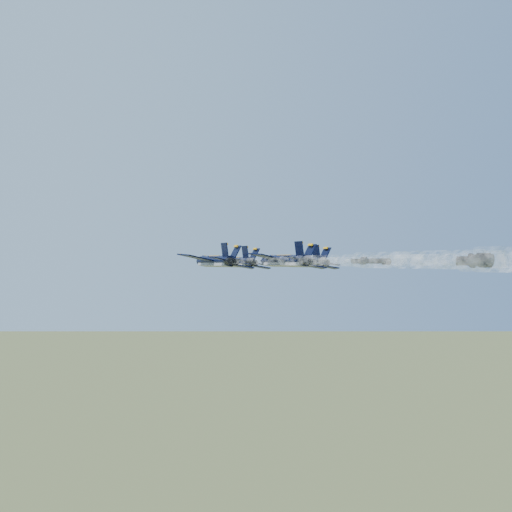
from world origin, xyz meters
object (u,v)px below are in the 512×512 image
object	(u,v)px
jet_lead	(235,262)
jet_slot	(284,261)
jet_left	(214,261)
jet_right	(302,262)

from	to	relation	value
jet_lead	jet_slot	world-z (taller)	same
jet_slot	jet_left	bearing A→B (deg)	130.24
jet_left	jet_right	distance (m)	17.93
jet_lead	jet_right	bearing A→B (deg)	-44.24
jet_lead	jet_slot	xyz separation A→B (m)	(1.31, -20.44, 0.00)
jet_right	jet_lead	bearing A→B (deg)	135.76
jet_lead	jet_right	distance (m)	13.30
jet_right	jet_slot	distance (m)	14.70
jet_right	jet_slot	bearing A→B (deg)	-130.35
jet_left	jet_slot	size ratio (longest dim) A/B	1.00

